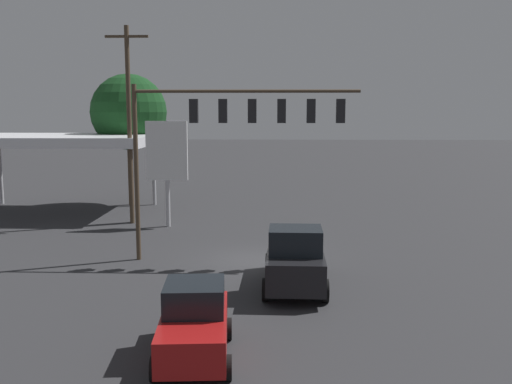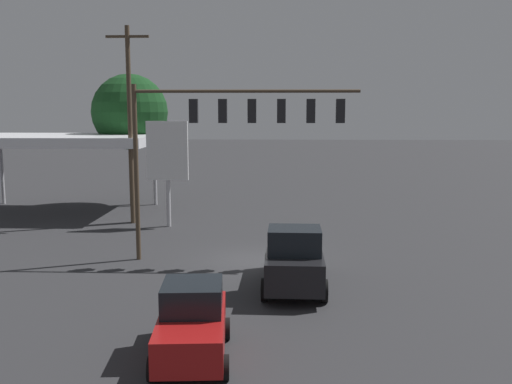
% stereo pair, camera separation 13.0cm
% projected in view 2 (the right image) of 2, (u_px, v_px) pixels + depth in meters
% --- Properties ---
extents(ground_plane, '(200.00, 200.00, 0.00)m').
position_uv_depth(ground_plane, '(254.00, 260.00, 24.75)').
color(ground_plane, '#2D2D30').
extents(traffic_signal_assembly, '(9.56, 0.43, 7.56)m').
position_uv_depth(traffic_signal_assembly, '(233.00, 123.00, 23.97)').
color(traffic_signal_assembly, '#473828').
rests_on(traffic_signal_assembly, ground).
extents(utility_pole, '(2.40, 0.26, 11.08)m').
position_uv_depth(utility_pole, '(130.00, 121.00, 32.08)').
color(utility_pole, '#473828').
rests_on(utility_pole, ground).
extents(gas_station_canopy, '(11.86, 7.43, 4.90)m').
position_uv_depth(gas_station_canopy, '(59.00, 141.00, 35.78)').
color(gas_station_canopy, silver).
rests_on(gas_station_canopy, ground).
extents(price_sign, '(2.28, 0.27, 5.87)m').
position_uv_depth(price_sign, '(167.00, 154.00, 31.39)').
color(price_sign, '#B7B7BC').
rests_on(price_sign, ground).
extents(pickup_parked, '(2.34, 5.24, 2.40)m').
position_uv_depth(pickup_parked, '(294.00, 258.00, 20.81)').
color(pickup_parked, black).
rests_on(pickup_parked, ground).
extents(hatchback_crossing, '(2.19, 3.92, 1.97)m').
position_uv_depth(hatchback_crossing, '(192.00, 323.00, 14.97)').
color(hatchback_crossing, maroon).
rests_on(hatchback_crossing, ground).
extents(street_tree, '(5.09, 5.09, 8.87)m').
position_uv_depth(street_tree, '(130.00, 112.00, 38.33)').
color(street_tree, '#4C331E').
rests_on(street_tree, ground).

